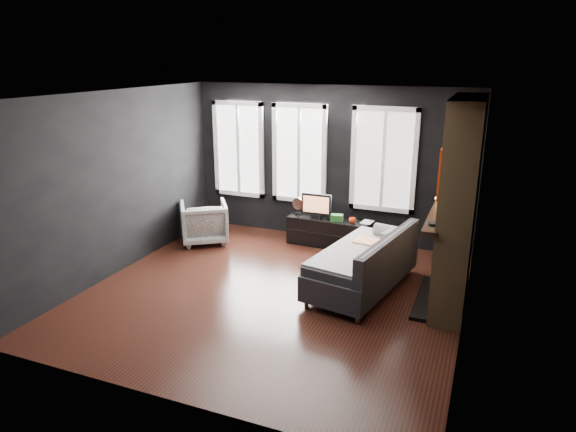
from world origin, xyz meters
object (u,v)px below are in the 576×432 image
at_px(sofa, 362,260).
at_px(mantel_vase, 442,198).
at_px(mug, 352,220).
at_px(monitor, 316,204).
at_px(armchair, 204,220).
at_px(book, 362,215).
at_px(media_console, 329,232).

xyz_separation_m(sofa, mantel_vase, (0.95, 0.45, 0.89)).
relative_size(mug, mantel_vase, 0.58).
relative_size(sofa, monitor, 3.75).
xyz_separation_m(armchair, book, (2.67, 0.67, 0.21)).
bearing_deg(media_console, armchair, -160.13).
xyz_separation_m(sofa, monitor, (-1.19, 1.47, 0.30)).
bearing_deg(media_console, book, 4.38).
bearing_deg(mug, book, 38.37).
relative_size(media_console, book, 5.87).
bearing_deg(sofa, media_console, 133.59).
bearing_deg(armchair, sofa, 130.05).
relative_size(sofa, mug, 17.93).
xyz_separation_m(media_console, monitor, (-0.23, -0.03, 0.48)).
bearing_deg(mantel_vase, monitor, 154.39).
height_order(armchair, media_console, armchair).
relative_size(armchair, book, 3.29).
bearing_deg(book, sofa, -75.78).
bearing_deg(book, armchair, -165.98).
bearing_deg(mantel_vase, mug, 147.14).
height_order(media_console, mug, mug).
bearing_deg(armchair, mantel_vase, 139.91).
bearing_deg(mantel_vase, sofa, -154.65).
xyz_separation_m(armchair, mantel_vase, (4.00, -0.40, 0.92)).
xyz_separation_m(monitor, mug, (0.66, -0.07, -0.18)).
height_order(media_console, book, book).
bearing_deg(sofa, book, 115.21).
xyz_separation_m(sofa, book, (-0.38, 1.52, 0.18)).
distance_m(armchair, mug, 2.59).
height_order(monitor, mantel_vase, mantel_vase).
distance_m(media_console, monitor, 0.53).
xyz_separation_m(monitor, mantel_vase, (2.14, -1.02, 0.60)).
bearing_deg(monitor, media_console, 5.20).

